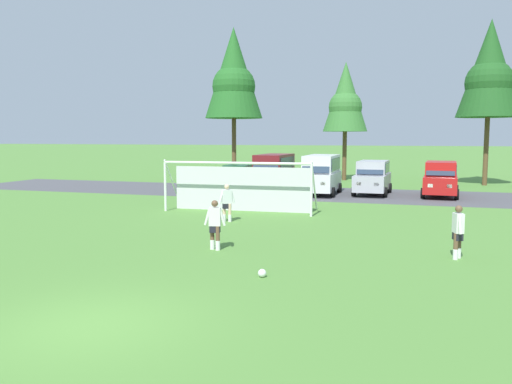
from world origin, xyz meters
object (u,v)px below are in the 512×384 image
at_px(soccer_goal, 240,185).
at_px(player_midfield_center, 458,232).
at_px(soccer_ball, 262,273).
at_px(parked_car_slot_center, 373,177).
at_px(player_defender_far, 215,225).
at_px(parked_car_slot_far_left, 237,177).
at_px(parked_car_slot_left, 274,172).
at_px(player_striker_near, 227,203).
at_px(parked_car_slot_center_left, 321,174).
at_px(parked_car_slot_center_right, 441,179).

distance_m(soccer_goal, player_midfield_center, 12.21).
relative_size(soccer_ball, parked_car_slot_center, 0.05).
height_order(soccer_goal, parked_car_slot_center, soccer_goal).
xyz_separation_m(soccer_goal, player_defender_far, (2.11, -8.58, -0.47)).
xyz_separation_m(parked_car_slot_far_left, parked_car_slot_left, (2.92, -0.93, 0.47)).
xyz_separation_m(player_striker_near, parked_car_slot_center_left, (1.98, 11.89, 0.52)).
xyz_separation_m(player_defender_far, parked_car_slot_center, (3.50, 18.27, 0.29)).
relative_size(player_striker_near, parked_car_slot_center_right, 0.35).
distance_m(soccer_ball, soccer_goal, 12.25).
distance_m(player_striker_near, parked_car_slot_far_left, 13.97).
relative_size(player_striker_near, player_midfield_center, 1.00).
distance_m(player_midfield_center, parked_car_slot_left, 19.78).
distance_m(parked_car_slot_far_left, parked_car_slot_center_right, 13.48).
height_order(soccer_ball, parked_car_slot_center_left, parked_car_slot_center_left).
height_order(parked_car_slot_far_left, parked_car_slot_center_right, parked_car_slot_center_right).
bearing_deg(player_midfield_center, parked_car_slot_center_left, 113.63).
distance_m(soccer_ball, player_striker_near, 9.16).
relative_size(parked_car_slot_center_left, parked_car_slot_center, 1.03).
distance_m(player_midfield_center, parked_car_slot_center, 17.69).
bearing_deg(parked_car_slot_center_right, player_midfield_center, -90.43).
bearing_deg(parked_car_slot_far_left, parked_car_slot_center, -3.02).
bearing_deg(soccer_ball, player_striker_near, 116.46).
xyz_separation_m(player_midfield_center, parked_car_slot_center_right, (0.13, 17.31, 0.29)).
bearing_deg(player_midfield_center, parked_car_slot_left, 121.80).
distance_m(soccer_goal, parked_car_slot_center, 11.20).
xyz_separation_m(soccer_ball, parked_car_slot_far_left, (-8.29, 21.49, 0.77)).
height_order(player_midfield_center, parked_car_slot_left, parked_car_slot_left).
bearing_deg(soccer_goal, parked_car_slot_center_right, 45.12).
height_order(player_midfield_center, parked_car_slot_center, parked_car_slot_center).
relative_size(parked_car_slot_left, parked_car_slot_center, 1.03).
bearing_deg(parked_car_slot_far_left, soccer_goal, -69.78).
bearing_deg(soccer_goal, player_defender_far, -76.18).
xyz_separation_m(parked_car_slot_center_left, parked_car_slot_center_right, (7.26, 1.01, -0.23)).
bearing_deg(player_midfield_center, parked_car_slot_center_right, 89.57).
bearing_deg(soccer_goal, parked_car_slot_center_left, 74.32).
bearing_deg(parked_car_slot_center, parked_car_slot_far_left, 176.98).
bearing_deg(parked_car_slot_far_left, player_defender_far, -72.65).
distance_m(parked_car_slot_left, parked_car_slot_center, 6.46).
distance_m(soccer_goal, parked_car_slot_center_left, 9.09).
height_order(soccer_ball, player_midfield_center, player_midfield_center).
relative_size(player_defender_far, parked_car_slot_center_left, 0.34).
bearing_deg(parked_car_slot_far_left, parked_car_slot_left, -17.60).
height_order(player_midfield_center, player_defender_far, same).
bearing_deg(player_striker_near, player_midfield_center, -25.84).
relative_size(soccer_ball, player_striker_near, 0.13).
bearing_deg(soccer_ball, player_defender_far, 131.72).
height_order(player_striker_near, player_midfield_center, same).
height_order(player_striker_near, player_defender_far, same).
distance_m(player_defender_far, parked_car_slot_center, 18.60).
bearing_deg(parked_car_slot_center_right, player_defender_far, -112.54).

